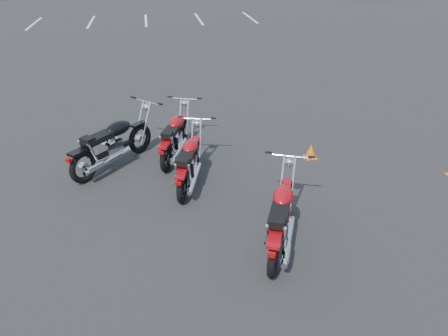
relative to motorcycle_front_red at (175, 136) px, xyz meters
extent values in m
plane|color=black|center=(0.52, -2.53, -0.46)|extent=(120.00, 120.00, 0.00)
torus|color=black|center=(0.22, 0.67, -0.17)|extent=(0.29, 0.58, 0.58)
cylinder|color=silver|center=(0.22, 0.67, -0.17)|extent=(0.14, 0.18, 0.15)
torus|color=black|center=(-0.23, -0.65, -0.17)|extent=(0.29, 0.58, 0.58)
cylinder|color=silver|center=(-0.23, -0.65, -0.17)|extent=(0.14, 0.18, 0.15)
cube|color=black|center=(-0.01, 0.01, -0.13)|extent=(0.42, 0.99, 0.06)
cube|color=silver|center=(-0.02, -0.04, -0.07)|extent=(0.37, 0.43, 0.29)
cylinder|color=silver|center=(-0.02, -0.04, 0.10)|extent=(0.26, 0.29, 0.25)
ellipsoid|color=#9B0910|center=(0.05, 0.17, 0.24)|extent=(0.46, 0.62, 0.25)
cube|color=black|center=(-0.10, -0.26, 0.22)|extent=(0.41, 0.58, 0.10)
cube|color=black|center=(-0.18, -0.49, 0.26)|extent=(0.26, 0.23, 0.12)
cube|color=#9B0910|center=(-0.24, -0.67, 0.14)|extent=(0.29, 0.44, 0.05)
cube|color=#9B0910|center=(0.22, 0.67, 0.14)|extent=(0.22, 0.35, 0.04)
cylinder|color=silver|center=(-0.08, -0.55, 0.07)|extent=(0.10, 0.18, 0.38)
cylinder|color=silver|center=(-0.29, -0.48, 0.07)|extent=(0.10, 0.18, 0.38)
cylinder|color=silver|center=(0.05, -0.31, -0.19)|extent=(0.42, 1.03, 0.12)
cylinder|color=silver|center=(-0.05, -0.60, -0.17)|extent=(0.22, 0.36, 0.13)
cylinder|color=silver|center=(0.34, 0.75, 0.14)|extent=(0.16, 0.38, 0.76)
cylinder|color=silver|center=(0.17, 0.81, 0.14)|extent=(0.16, 0.38, 0.76)
sphere|color=silver|center=(0.31, 0.93, 0.39)|extent=(0.20, 0.20, 0.15)
cylinder|color=silver|center=(0.31, 0.94, 0.49)|extent=(0.65, 0.24, 0.03)
cylinder|color=black|center=(0.62, 0.82, 0.53)|extent=(0.12, 0.07, 0.03)
cylinder|color=black|center=(-0.01, 1.04, 0.53)|extent=(0.12, 0.07, 0.03)
cylinder|color=black|center=(-0.17, -0.04, -0.31)|extent=(0.15, 0.07, 0.29)
cube|color=#990505|center=(-0.32, -0.91, 0.07)|extent=(0.11, 0.09, 0.06)
torus|color=black|center=(-0.74, 0.31, -0.13)|extent=(0.52, 0.55, 0.64)
cylinder|color=silver|center=(-0.74, 0.31, -0.13)|extent=(0.20, 0.20, 0.17)
torus|color=black|center=(-1.79, -0.84, -0.13)|extent=(0.52, 0.55, 0.64)
cylinder|color=silver|center=(-1.79, -0.84, -0.13)|extent=(0.20, 0.20, 0.17)
cube|color=black|center=(-1.26, -0.26, -0.09)|extent=(0.84, 0.90, 0.06)
cube|color=silver|center=(-1.30, -0.30, -0.03)|extent=(0.50, 0.50, 0.32)
cylinder|color=silver|center=(-1.30, -0.30, 0.17)|extent=(0.34, 0.34, 0.28)
ellipsoid|color=black|center=(-1.13, -0.12, 0.32)|extent=(0.66, 0.68, 0.27)
cube|color=black|center=(-1.48, -0.50, 0.30)|extent=(0.60, 0.62, 0.11)
cube|color=black|center=(-1.66, -0.70, 0.34)|extent=(0.30, 0.30, 0.13)
cube|color=black|center=(-1.81, -0.85, 0.21)|extent=(0.45, 0.46, 0.05)
cube|color=black|center=(-0.74, 0.31, 0.21)|extent=(0.35, 0.36, 0.04)
cylinder|color=silver|center=(-1.59, -0.81, 0.14)|extent=(0.17, 0.18, 0.42)
cylinder|color=silver|center=(-1.78, -0.63, 0.14)|extent=(0.17, 0.18, 0.42)
cylinder|color=silver|center=(-1.36, -0.62, -0.15)|extent=(0.87, 0.94, 0.14)
cylinder|color=silver|center=(-1.59, -0.87, -0.13)|extent=(0.35, 0.37, 0.14)
cylinder|color=silver|center=(-0.58, 0.34, 0.21)|extent=(0.32, 0.35, 0.85)
cylinder|color=silver|center=(-0.72, 0.47, 0.21)|extent=(0.32, 0.35, 0.85)
sphere|color=silver|center=(-0.54, 0.53, 0.49)|extent=(0.24, 0.24, 0.17)
cylinder|color=silver|center=(-0.52, 0.55, 0.60)|extent=(0.58, 0.53, 0.03)
cylinder|color=black|center=(-0.26, 0.28, 0.64)|extent=(0.12, 0.12, 0.04)
cylinder|color=black|center=(-0.81, 0.79, 0.64)|extent=(0.12, 0.12, 0.04)
cylinder|color=black|center=(-1.45, -0.24, -0.29)|extent=(0.14, 0.13, 0.32)
cube|color=#990505|center=(-1.99, -1.06, 0.14)|extent=(0.12, 0.12, 0.06)
torus|color=black|center=(0.37, -0.54, -0.17)|extent=(0.26, 0.57, 0.57)
cylinder|color=silver|center=(0.37, -0.54, -0.17)|extent=(0.13, 0.17, 0.15)
torus|color=black|center=(-0.01, -1.86, -0.17)|extent=(0.26, 0.57, 0.57)
cylinder|color=silver|center=(-0.01, -1.86, -0.17)|extent=(0.13, 0.17, 0.15)
cube|color=black|center=(0.18, -1.20, -0.13)|extent=(0.37, 0.98, 0.06)
cube|color=silver|center=(0.17, -1.24, -0.08)|extent=(0.35, 0.42, 0.28)
cylinder|color=silver|center=(0.17, -1.24, 0.09)|extent=(0.25, 0.28, 0.25)
ellipsoid|color=#9B0910|center=(0.23, -1.03, 0.23)|extent=(0.43, 0.61, 0.24)
cube|color=black|center=(0.10, -1.47, 0.21)|extent=(0.38, 0.57, 0.09)
cube|color=black|center=(0.04, -1.70, 0.24)|extent=(0.25, 0.22, 0.11)
cube|color=#9B0910|center=(-0.02, -1.87, 0.13)|extent=(0.27, 0.43, 0.05)
cube|color=#9B0910|center=(0.37, -0.54, 0.13)|extent=(0.21, 0.34, 0.04)
cylinder|color=silver|center=(0.14, -1.75, 0.06)|extent=(0.09, 0.18, 0.37)
cylinder|color=silver|center=(-0.08, -1.69, 0.06)|extent=(0.09, 0.18, 0.37)
cylinder|color=silver|center=(0.25, -1.51, -0.19)|extent=(0.37, 1.02, 0.12)
cylinder|color=silver|center=(0.16, -1.80, -0.17)|extent=(0.20, 0.35, 0.12)
cylinder|color=silver|center=(0.49, -0.45, 0.13)|extent=(0.15, 0.37, 0.75)
cylinder|color=silver|center=(0.32, -0.41, 0.13)|extent=(0.15, 0.37, 0.75)
sphere|color=silver|center=(0.45, -0.29, 0.38)|extent=(0.19, 0.19, 0.15)
cylinder|color=silver|center=(0.45, -0.27, 0.47)|extent=(0.64, 0.21, 0.03)
cylinder|color=black|center=(0.76, -0.38, 0.51)|extent=(0.12, 0.06, 0.03)
cylinder|color=black|center=(0.13, -0.19, 0.51)|extent=(0.12, 0.06, 0.03)
cylinder|color=black|center=(0.03, -1.25, -0.31)|extent=(0.15, 0.06, 0.28)
cube|color=#990505|center=(-0.08, -2.11, 0.06)|extent=(0.11, 0.08, 0.06)
torus|color=black|center=(1.64, -2.60, -0.15)|extent=(0.34, 0.60, 0.60)
cylinder|color=silver|center=(1.64, -2.60, -0.15)|extent=(0.16, 0.19, 0.16)
torus|color=black|center=(1.07, -3.95, -0.15)|extent=(0.34, 0.60, 0.60)
cylinder|color=silver|center=(1.07, -3.95, -0.15)|extent=(0.16, 0.19, 0.16)
cube|color=black|center=(1.36, -3.27, -0.11)|extent=(0.50, 1.01, 0.06)
cube|color=silver|center=(1.34, -3.32, -0.05)|extent=(0.41, 0.46, 0.30)
cylinder|color=silver|center=(1.34, -3.32, 0.13)|extent=(0.28, 0.31, 0.27)
ellipsoid|color=#9B0910|center=(1.43, -3.11, 0.27)|extent=(0.51, 0.66, 0.26)
cube|color=black|center=(1.24, -3.55, 0.25)|extent=(0.46, 0.61, 0.10)
cube|color=black|center=(1.14, -3.78, 0.29)|extent=(0.27, 0.25, 0.12)
cube|color=#9B0910|center=(1.06, -3.96, 0.16)|extent=(0.33, 0.46, 0.05)
cube|color=#9B0910|center=(1.64, -2.60, 0.16)|extent=(0.25, 0.37, 0.04)
cylinder|color=silver|center=(1.24, -3.85, 0.10)|extent=(0.12, 0.19, 0.40)
cylinder|color=silver|center=(1.02, -3.76, 0.10)|extent=(0.12, 0.19, 0.40)
cylinder|color=silver|center=(1.39, -3.62, -0.17)|extent=(0.52, 1.06, 0.13)
cylinder|color=silver|center=(1.26, -3.91, -0.15)|extent=(0.25, 0.37, 0.13)
cylinder|color=silver|center=(1.77, -2.53, 0.17)|extent=(0.20, 0.39, 0.79)
cylinder|color=silver|center=(1.60, -2.46, 0.17)|extent=(0.20, 0.39, 0.79)
sphere|color=silver|center=(1.75, -2.34, 0.43)|extent=(0.21, 0.21, 0.16)
cylinder|color=silver|center=(1.76, -2.33, 0.53)|extent=(0.66, 0.30, 0.03)
cylinder|color=black|center=(2.07, -2.48, 0.57)|extent=(0.13, 0.08, 0.04)
cylinder|color=black|center=(1.43, -2.21, 0.57)|extent=(0.13, 0.08, 0.04)
cylinder|color=black|center=(1.19, -3.31, -0.30)|extent=(0.15, 0.08, 0.30)
cube|color=#990505|center=(0.96, -4.21, 0.10)|extent=(0.12, 0.09, 0.06)
cone|color=orange|center=(2.82, -0.56, -0.30)|extent=(0.24, 0.24, 0.30)
cube|color=orange|center=(2.82, -0.56, -0.45)|extent=(0.26, 0.26, 0.01)
cube|color=silver|center=(-6.48, 17.47, -0.45)|extent=(0.12, 4.00, 0.01)
cube|color=silver|center=(-3.48, 17.47, -0.45)|extent=(0.12, 4.00, 0.01)
cube|color=silver|center=(-0.48, 17.47, -0.45)|extent=(0.12, 4.00, 0.01)
cube|color=silver|center=(2.52, 17.47, -0.45)|extent=(0.12, 4.00, 0.01)
cube|color=silver|center=(5.52, 17.47, -0.45)|extent=(0.12, 4.00, 0.01)
camera|label=1|loc=(-0.38, -8.47, 3.72)|focal=35.00mm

